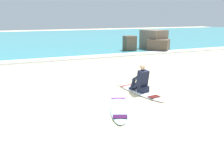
# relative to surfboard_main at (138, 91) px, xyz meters

# --- Properties ---
(ground_plane) EXTENTS (80.00, 80.00, 0.00)m
(ground_plane) POSITION_rel_surfboard_main_xyz_m (-0.95, -0.13, -0.04)
(ground_plane) COLOR beige
(sea) EXTENTS (80.00, 28.00, 0.10)m
(sea) POSITION_rel_surfboard_main_xyz_m (-0.95, 21.00, 0.01)
(sea) COLOR teal
(sea) RESTS_ON ground
(breaking_foam) EXTENTS (80.00, 0.90, 0.11)m
(breaking_foam) POSITION_rel_surfboard_main_xyz_m (-0.95, 7.30, 0.02)
(breaking_foam) COLOR white
(breaking_foam) RESTS_ON ground
(surfboard_main) EXTENTS (0.89, 2.59, 0.08)m
(surfboard_main) POSITION_rel_surfboard_main_xyz_m (0.00, 0.00, 0.00)
(surfboard_main) COLOR silver
(surfboard_main) RESTS_ON ground
(surfer_seated) EXTENTS (0.48, 0.76, 0.95)m
(surfer_seated) POSITION_rel_surfboard_main_xyz_m (0.01, -0.14, 0.40)
(surfer_seated) COLOR black
(surfer_seated) RESTS_ON surfboard_main
(surfboard_spare_near) EXTENTS (1.38, 2.40, 0.08)m
(surfboard_spare_near) POSITION_rel_surfboard_main_xyz_m (-1.23, -1.12, 0.00)
(surfboard_spare_near) COLOR #9ED1E5
(surfboard_spare_near) RESTS_ON ground
(rock_outcrop_distant) EXTENTS (3.39, 2.79, 1.50)m
(rock_outcrop_distant) POSITION_rel_surfboard_main_xyz_m (5.92, 8.74, 0.60)
(rock_outcrop_distant) COLOR brown
(rock_outcrop_distant) RESTS_ON ground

